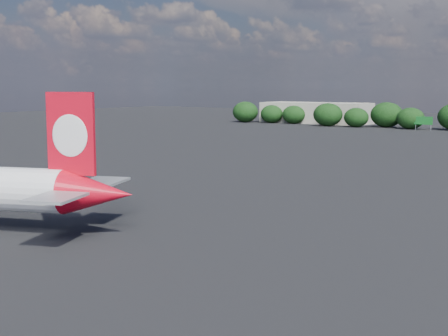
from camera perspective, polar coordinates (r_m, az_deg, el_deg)
The scene contains 3 objects.
ground at distance 101.17m, azimuth 8.07°, elevation -0.86°, with size 500.00×500.00×0.00m, color black.
terminal_building at distance 247.46m, azimuth 8.40°, elevation 5.02°, with size 42.00×16.00×8.00m.
highway_sign at distance 215.20m, azimuth 17.77°, elevation 4.13°, with size 6.00×0.30×4.50m.
Camera 1 is at (44.79, -29.51, 14.72)m, focal length 50.00 mm.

